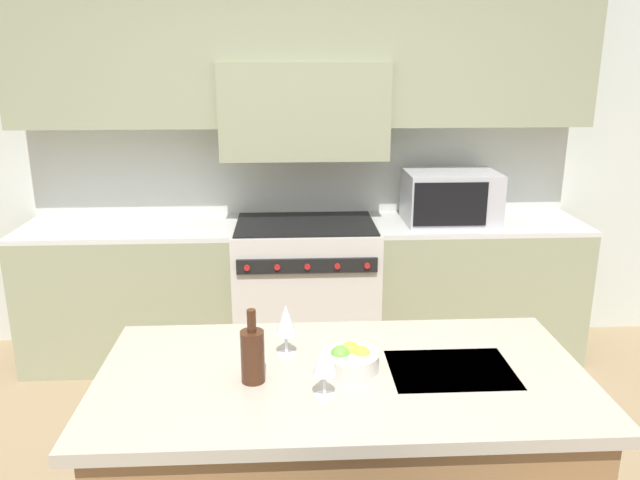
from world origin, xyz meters
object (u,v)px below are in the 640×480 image
at_px(range_stove, 306,291).
at_px(microwave, 450,197).
at_px(fruit_bowl, 350,359).
at_px(wine_glass_near, 325,359).
at_px(wine_bottle, 253,354).
at_px(wine_glass_far, 286,321).

bearing_deg(range_stove, microwave, 1.12).
xyz_separation_m(range_stove, fruit_bowl, (0.10, -1.91, 0.47)).
bearing_deg(fruit_bowl, microwave, 66.28).
bearing_deg(wine_glass_near, range_stove, 90.06).
bearing_deg(wine_bottle, wine_glass_far, 58.64).
relative_size(wine_glass_near, wine_glass_far, 1.00).
height_order(wine_glass_near, fruit_bowl, wine_glass_near).
distance_m(range_stove, wine_glass_near, 2.18).
bearing_deg(fruit_bowl, range_stove, 93.12).
relative_size(microwave, wine_glass_far, 2.91).
xyz_separation_m(wine_glass_near, fruit_bowl, (0.10, 0.19, -0.10)).
height_order(wine_bottle, wine_glass_near, wine_bottle).
xyz_separation_m(microwave, wine_glass_near, (-0.95, -2.12, -0.06)).
bearing_deg(range_stove, wine_glass_near, -89.94).
bearing_deg(wine_bottle, microwave, 59.19).
height_order(wine_bottle, wine_glass_far, wine_bottle).
xyz_separation_m(microwave, wine_glass_far, (-1.08, -1.81, -0.06)).
bearing_deg(wine_bottle, range_stove, 83.10).
bearing_deg(microwave, range_stove, -178.88).
height_order(microwave, wine_glass_near, microwave).
height_order(range_stove, wine_glass_near, wine_glass_near).
height_order(range_stove, fruit_bowl, fruit_bowl).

